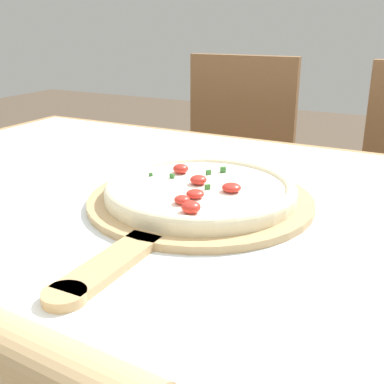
# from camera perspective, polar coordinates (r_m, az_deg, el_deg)

# --- Properties ---
(dining_table) EXTENTS (1.47, 1.04, 0.73)m
(dining_table) POSITION_cam_1_polar(r_m,az_deg,el_deg) (0.81, -2.15, -7.93)
(dining_table) COLOR #A87F51
(dining_table) RESTS_ON ground_plane
(towel_cloth) EXTENTS (1.39, 0.96, 0.00)m
(towel_cloth) POSITION_cam_1_polar(r_m,az_deg,el_deg) (0.77, -2.23, -2.01)
(towel_cloth) COLOR silver
(towel_cloth) RESTS_ON dining_table
(pizza_peel) EXTENTS (0.37, 0.53, 0.01)m
(pizza_peel) POSITION_cam_1_polar(r_m,az_deg,el_deg) (0.77, 0.41, -1.42)
(pizza_peel) COLOR tan
(pizza_peel) RESTS_ON towel_cloth
(pizza) EXTENTS (0.31, 0.31, 0.04)m
(pizza) POSITION_cam_1_polar(r_m,az_deg,el_deg) (0.78, 1.02, 0.31)
(pizza) COLOR beige
(pizza) RESTS_ON pizza_peel
(chair_left) EXTENTS (0.42, 0.42, 0.90)m
(chair_left) POSITION_cam_1_polar(r_m,az_deg,el_deg) (1.67, 4.71, 2.62)
(chair_left) COLOR brown
(chair_left) RESTS_ON ground_plane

